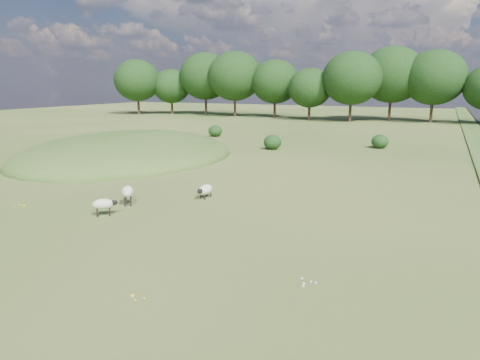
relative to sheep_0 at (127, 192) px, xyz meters
The scene contains 7 objects.
ground 19.58m from the sheep_0, 82.50° to the left, with size 160.00×160.00×0.00m, color #33551A.
mound 14.82m from the sheep_0, 129.65° to the left, with size 16.00×20.00×4.00m, color #33561E.
treeline 55.17m from the sheep_0, 88.44° to the left, with size 96.28×14.66×11.70m.
shrubs 23.79m from the sheep_0, 90.92° to the left, with size 19.72×7.90×1.33m.
sheep_0 is the anchor object (origin of this frame).
sheep_2 1.97m from the sheep_0, 82.33° to the right, with size 1.06×1.00×0.80m.
sheep_3 3.94m from the sheep_0, 43.33° to the left, with size 0.56×1.25×0.72m.
Camera 1 is at (11.23, -15.51, 5.87)m, focal length 32.00 mm.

